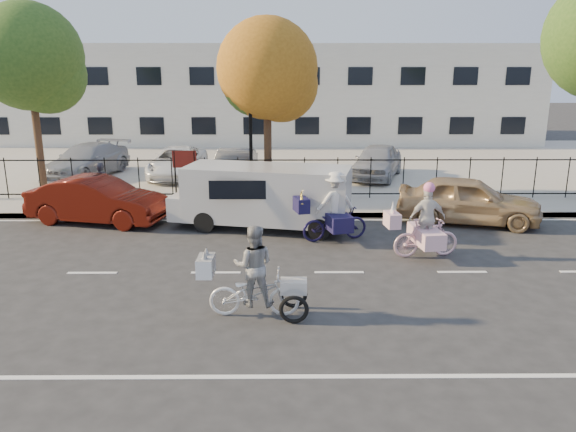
{
  "coord_description": "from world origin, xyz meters",
  "views": [
    {
      "loc": [
        1.67,
        -12.79,
        4.92
      ],
      "look_at": [
        1.76,
        1.2,
        1.1
      ],
      "focal_mm": 35.0,
      "sensor_mm": 36.0,
      "label": 1
    }
  ],
  "objects_px": {
    "red_sedan": "(98,200)",
    "lot_car_d": "(377,161)",
    "bull_bike": "(334,213)",
    "lot_car_b": "(178,162)",
    "white_van": "(264,195)",
    "lot_car_a": "(87,161)",
    "unicorn_bike": "(425,230)",
    "lot_car_c": "(234,167)",
    "zebra_trike": "(254,281)",
    "gold_sedan": "(468,200)",
    "lamppost": "(250,117)",
    "pedestrian": "(100,186)"
  },
  "relations": [
    {
      "from": "zebra_trike",
      "to": "lot_car_c",
      "type": "bearing_deg",
      "value": 7.82
    },
    {
      "from": "lamppost",
      "to": "pedestrian",
      "type": "height_order",
      "value": "lamppost"
    },
    {
      "from": "lot_car_b",
      "to": "zebra_trike",
      "type": "bearing_deg",
      "value": -73.68
    },
    {
      "from": "unicorn_bike",
      "to": "lot_car_a",
      "type": "bearing_deg",
      "value": 43.05
    },
    {
      "from": "lot_car_d",
      "to": "white_van",
      "type": "bearing_deg",
      "value": -102.95
    },
    {
      "from": "pedestrian",
      "to": "gold_sedan",
      "type": "bearing_deg",
      "value": 138.99
    },
    {
      "from": "zebra_trike",
      "to": "pedestrian",
      "type": "distance_m",
      "value": 9.75
    },
    {
      "from": "unicorn_bike",
      "to": "bull_bike",
      "type": "distance_m",
      "value": 2.68
    },
    {
      "from": "pedestrian",
      "to": "lot_car_b",
      "type": "xyz_separation_m",
      "value": [
        1.56,
        5.59,
        -0.17
      ]
    },
    {
      "from": "red_sedan",
      "to": "white_van",
      "type": "bearing_deg",
      "value": -83.85
    },
    {
      "from": "bull_bike",
      "to": "lot_car_a",
      "type": "relative_size",
      "value": 0.46
    },
    {
      "from": "white_van",
      "to": "lot_car_c",
      "type": "height_order",
      "value": "white_van"
    },
    {
      "from": "lot_car_c",
      "to": "lot_car_d",
      "type": "distance_m",
      "value": 6.11
    },
    {
      "from": "red_sedan",
      "to": "pedestrian",
      "type": "relative_size",
      "value": 2.75
    },
    {
      "from": "pedestrian",
      "to": "lot_car_d",
      "type": "relative_size",
      "value": 0.38
    },
    {
      "from": "lot_car_d",
      "to": "unicorn_bike",
      "type": "bearing_deg",
      "value": -72.08
    },
    {
      "from": "white_van",
      "to": "lot_car_d",
      "type": "relative_size",
      "value": 1.36
    },
    {
      "from": "lot_car_a",
      "to": "lot_car_c",
      "type": "height_order",
      "value": "lot_car_a"
    },
    {
      "from": "pedestrian",
      "to": "lot_car_a",
      "type": "height_order",
      "value": "pedestrian"
    },
    {
      "from": "bull_bike",
      "to": "pedestrian",
      "type": "bearing_deg",
      "value": 52.93
    },
    {
      "from": "red_sedan",
      "to": "zebra_trike",
      "type": "bearing_deg",
      "value": -128.61
    },
    {
      "from": "white_van",
      "to": "lot_car_a",
      "type": "xyz_separation_m",
      "value": [
        -7.93,
        7.48,
        -0.21
      ]
    },
    {
      "from": "lot_car_c",
      "to": "lot_car_b",
      "type": "bearing_deg",
      "value": 157.25
    },
    {
      "from": "gold_sedan",
      "to": "lot_car_c",
      "type": "distance_m",
      "value": 9.59
    },
    {
      "from": "unicorn_bike",
      "to": "lot_car_c",
      "type": "bearing_deg",
      "value": 25.88
    },
    {
      "from": "lamppost",
      "to": "lot_car_d",
      "type": "relative_size",
      "value": 1.03
    },
    {
      "from": "gold_sedan",
      "to": "lot_car_c",
      "type": "xyz_separation_m",
      "value": [
        -7.85,
        5.5,
        0.07
      ]
    },
    {
      "from": "lamppost",
      "to": "red_sedan",
      "type": "distance_m",
      "value": 5.79
    },
    {
      "from": "unicorn_bike",
      "to": "white_van",
      "type": "height_order",
      "value": "unicorn_bike"
    },
    {
      "from": "red_sedan",
      "to": "bull_bike",
      "type": "bearing_deg",
      "value": -90.89
    },
    {
      "from": "unicorn_bike",
      "to": "lot_car_a",
      "type": "distance_m",
      "value": 15.87
    },
    {
      "from": "lot_car_c",
      "to": "lot_car_a",
      "type": "bearing_deg",
      "value": 172.76
    },
    {
      "from": "white_van",
      "to": "pedestrian",
      "type": "xyz_separation_m",
      "value": [
        -5.55,
        1.83,
        -0.11
      ]
    },
    {
      "from": "gold_sedan",
      "to": "lot_car_d",
      "type": "height_order",
      "value": "lot_car_d"
    },
    {
      "from": "bull_bike",
      "to": "gold_sedan",
      "type": "xyz_separation_m",
      "value": [
        4.4,
        1.77,
        -0.05
      ]
    },
    {
      "from": "lamppost",
      "to": "lot_car_b",
      "type": "height_order",
      "value": "lamppost"
    },
    {
      "from": "unicorn_bike",
      "to": "gold_sedan",
      "type": "bearing_deg",
      "value": -40.94
    },
    {
      "from": "red_sedan",
      "to": "lot_car_d",
      "type": "bearing_deg",
      "value": -43.21
    },
    {
      "from": "zebra_trike",
      "to": "pedestrian",
      "type": "xyz_separation_m",
      "value": [
        -5.56,
        8.0,
        0.22
      ]
    },
    {
      "from": "lamppost",
      "to": "unicorn_bike",
      "type": "distance_m",
      "value": 7.81
    },
    {
      "from": "bull_bike",
      "to": "lot_car_b",
      "type": "distance_m",
      "value": 10.51
    },
    {
      "from": "bull_bike",
      "to": "zebra_trike",
      "type": "bearing_deg",
      "value": 142.73
    },
    {
      "from": "bull_bike",
      "to": "pedestrian",
      "type": "xyz_separation_m",
      "value": [
        -7.57,
        3.03,
        0.15
      ]
    },
    {
      "from": "lamppost",
      "to": "lot_car_c",
      "type": "xyz_separation_m",
      "value": [
        -0.87,
        3.07,
        -2.29
      ]
    },
    {
      "from": "bull_bike",
      "to": "white_van",
      "type": "height_order",
      "value": "bull_bike"
    },
    {
      "from": "zebra_trike",
      "to": "white_van",
      "type": "bearing_deg",
      "value": 1.27
    },
    {
      "from": "red_sedan",
      "to": "lot_car_c",
      "type": "xyz_separation_m",
      "value": [
        3.88,
        5.37,
        0.09
      ]
    },
    {
      "from": "gold_sedan",
      "to": "lot_car_a",
      "type": "relative_size",
      "value": 0.92
    },
    {
      "from": "lot_car_a",
      "to": "lot_car_b",
      "type": "distance_m",
      "value": 3.95
    },
    {
      "from": "lamppost",
      "to": "bull_bike",
      "type": "height_order",
      "value": "lamppost"
    }
  ]
}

